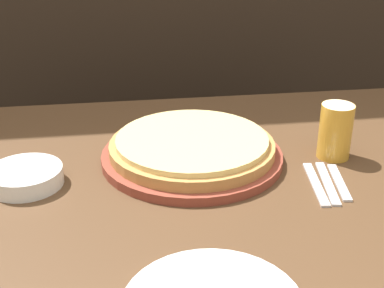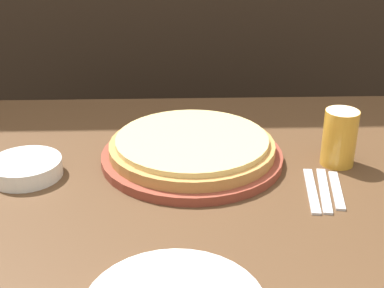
# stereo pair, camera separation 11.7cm
# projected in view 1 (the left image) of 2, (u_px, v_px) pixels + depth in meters

# --- Properties ---
(pizza_on_board) EXTENTS (0.40, 0.40, 0.06)m
(pizza_on_board) POSITION_uv_depth(u_px,v_px,m) (192.00, 150.00, 1.18)
(pizza_on_board) COLOR brown
(pizza_on_board) RESTS_ON dining_table
(beer_glass) EXTENTS (0.07, 0.07, 0.12)m
(beer_glass) POSITION_uv_depth(u_px,v_px,m) (336.00, 129.00, 1.18)
(beer_glass) COLOR gold
(beer_glass) RESTS_ON dining_table
(side_bowl) EXTENTS (0.15, 0.15, 0.04)m
(side_bowl) POSITION_uv_depth(u_px,v_px,m) (25.00, 177.00, 1.08)
(side_bowl) COLOR silver
(side_bowl) RESTS_ON dining_table
(fork) EXTENTS (0.04, 0.18, 0.00)m
(fork) POSITION_uv_depth(u_px,v_px,m) (316.00, 184.00, 1.09)
(fork) COLOR silver
(fork) RESTS_ON dining_table
(dinner_knife) EXTENTS (0.05, 0.18, 0.00)m
(dinner_knife) POSITION_uv_depth(u_px,v_px,m) (328.00, 183.00, 1.09)
(dinner_knife) COLOR silver
(dinner_knife) RESTS_ON dining_table
(spoon) EXTENTS (0.04, 0.15, 0.00)m
(spoon) POSITION_uv_depth(u_px,v_px,m) (339.00, 182.00, 1.09)
(spoon) COLOR silver
(spoon) RESTS_ON dining_table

